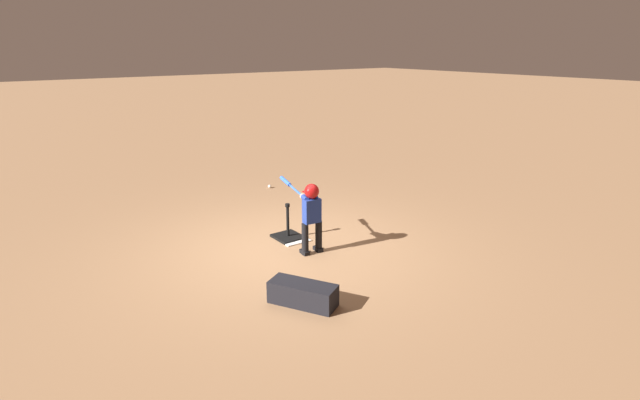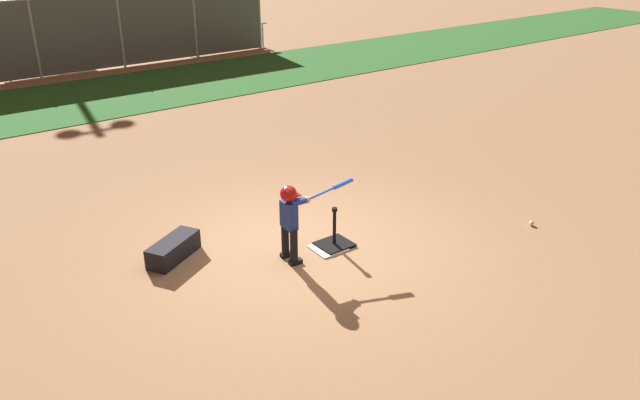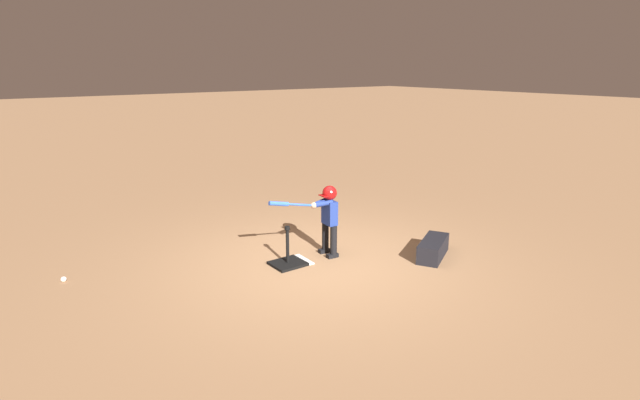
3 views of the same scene
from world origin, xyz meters
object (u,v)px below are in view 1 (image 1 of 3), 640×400
batting_tee (288,234)px  batter_child (310,209)px  baseball (270,186)px  equipment_bag (303,294)px

batting_tee → batter_child: (-0.69, 0.04, 0.63)m
batter_child → baseball: batter_child is taller
equipment_bag → batting_tee: bearing=-57.4°
batter_child → equipment_bag: bearing=141.2°
batting_tee → batter_child: bearing=177.0°
batter_child → baseball: size_ratio=15.06×
batting_tee → batter_child: batter_child is taller
equipment_bag → baseball: bearing=-55.7°
baseball → equipment_bag: bearing=153.5°
baseball → equipment_bag: 5.29m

